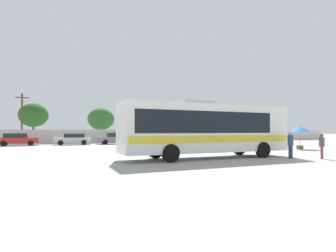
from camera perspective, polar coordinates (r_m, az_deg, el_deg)
The scene contains 16 objects.
ground_plane at distance 27.63m, azimuth -0.66°, elevation -4.76°, with size 300.00×300.00×0.00m, color #A3A099.
perimeter_wall at distance 41.30m, azimuth -7.54°, elevation -2.17°, with size 80.00×0.30×1.96m, color beige.
coach_bus_white_yellow at distance 17.50m, azimuth 8.01°, elevation -0.42°, with size 11.59×3.06×3.70m.
attendant_by_bus_door at distance 18.96m, azimuth 24.79°, elevation -3.38°, with size 0.37×0.37×1.74m.
passenger_waiting_on_apron at distance 19.58m, azimuth 30.10°, elevation -3.42°, with size 0.46×0.46×1.62m.
vendor_umbrella_near_gate_blue at distance 29.08m, azimuth 26.42°, elevation -0.73°, with size 2.10×2.10×2.23m.
parked_car_leftmost_red at distance 37.05m, azimuth -29.59°, elevation -2.46°, with size 4.65×2.25×1.50m.
parked_car_second_silver at distance 36.50m, azimuth -19.70°, elevation -2.60°, with size 4.53×2.10×1.44m.
parked_car_third_grey at distance 36.89m, azimuth -11.26°, elevation -2.56°, with size 4.45×2.02×1.53m.
parked_car_rightmost_red at distance 38.67m, azimuth -1.98°, elevation -2.56°, with size 4.58×2.10×1.45m.
utility_pole_near at distance 48.06m, azimuth 4.06°, elevation 1.28°, with size 1.80×0.35×7.16m.
utility_pole_far at distance 43.36m, azimuth -28.85°, elevation 1.68°, with size 1.79×0.49×7.17m.
roadside_tree_left at distance 47.17m, azimuth -26.89°, elevation 2.09°, with size 4.42×4.42×6.17m.
roadside_tree_midleft at distance 44.57m, azimuth -14.18°, elevation 1.45°, with size 4.24×4.24×5.54m.
roadside_tree_midright at distance 44.45m, azimuth -2.88°, elevation 2.66°, with size 4.06×4.06×6.42m.
roadside_tree_right at distance 52.90m, azimuth 10.16°, elevation 2.59°, with size 4.07×4.07×6.90m.
Camera 1 is at (-9.53, -15.87, 1.77)m, focal length 28.42 mm.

